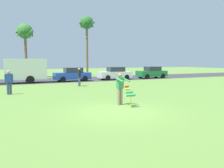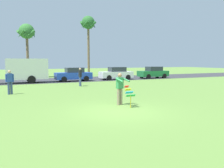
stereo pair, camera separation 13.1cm
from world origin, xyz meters
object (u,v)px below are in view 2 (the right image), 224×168
person_kite_flyer (120,88)px  person_walker_far (10,81)px  parked_car_green (153,73)px  person_walker_near (80,76)px  parked_truck_white_box (19,70)px  parked_car_white (116,74)px  kite_held (129,93)px  palm_tree_right_near (27,33)px  parked_car_blue (74,75)px  palm_tree_centre_far (88,25)px

person_kite_flyer → person_walker_far: 8.66m
parked_car_green → person_walker_far: (-18.26, -8.55, 0.16)m
person_walker_near → person_walker_far: same height
person_kite_flyer → parked_truck_white_box: (-4.27, 15.38, 0.46)m
parked_car_white → parked_car_green: same height
kite_held → parked_car_green: size_ratio=0.26×
person_walker_near → palm_tree_right_near: bearing=103.7°
parked_truck_white_box → parked_car_white: parked_truck_white_box is taller
parked_car_green → palm_tree_right_near: size_ratio=0.56×
parked_car_blue → person_walker_near: bearing=-99.2°
parked_car_blue → palm_tree_centre_far: size_ratio=0.44×
parked_car_white → palm_tree_centre_far: size_ratio=0.44×
person_walker_near → person_walker_far: 6.85m
person_walker_far → person_walker_near: bearing=26.4°
kite_held → palm_tree_centre_far: size_ratio=0.12×
parked_car_white → person_walker_far: person_walker_far is taller
parked_truck_white_box → person_walker_far: (-1.05, -8.55, -0.48)m
parked_car_blue → person_walker_near: person_walker_near is taller
person_walker_near → person_walker_far: (-6.13, -3.05, 0.00)m
palm_tree_centre_far → person_walker_far: palm_tree_centre_far is taller
parked_car_green → palm_tree_centre_far: (-6.05, 9.52, 7.29)m
parked_car_blue → parked_car_white: bearing=-0.0°
kite_held → palm_tree_centre_far: 27.53m
parked_car_green → palm_tree_centre_far: size_ratio=0.44×
person_walker_far → parked_car_green: bearing=25.1°
parked_car_white → palm_tree_right_near: palm_tree_right_near is taller
person_kite_flyer → parked_truck_white_box: size_ratio=0.26×
parked_car_green → parked_truck_white_box: bearing=-180.0°
person_kite_flyer → parked_car_blue: person_kite_flyer is taller
palm_tree_right_near → parked_car_white: bearing=-40.5°
palm_tree_centre_far → palm_tree_right_near: bearing=-173.4°
parked_truck_white_box → parked_car_blue: size_ratio=1.60×
parked_car_blue → person_walker_far: person_walker_far is taller
parked_truck_white_box → person_walker_far: parked_truck_white_box is taller
kite_held → palm_tree_centre_far: palm_tree_centre_far is taller
parked_car_blue → palm_tree_centre_far: (5.19, 9.52, 7.29)m
parked_car_blue → parked_car_green: bearing=0.0°
parked_car_white → person_walker_far: bearing=-145.8°
person_kite_flyer → parked_car_green: person_kite_flyer is taller
parked_car_blue → parked_car_green: size_ratio=1.00×
parked_car_white → palm_tree_centre_far: bearing=92.3°
parked_car_blue → palm_tree_centre_far: palm_tree_centre_far is taller
kite_held → parked_car_blue: size_ratio=0.26×
parked_truck_white_box → palm_tree_right_near: palm_tree_right_near is taller
palm_tree_right_near → person_walker_near: size_ratio=4.37×
parked_truck_white_box → person_walker_near: parked_truck_white_box is taller
palm_tree_right_near → person_walker_far: bearing=-99.1°
parked_car_white → parked_car_green: bearing=0.0°
parked_car_white → parked_car_blue: bearing=180.0°
palm_tree_centre_far → kite_held: bearing=-104.7°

